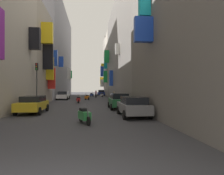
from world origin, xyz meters
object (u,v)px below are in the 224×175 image
(traffic_light_near_corner, at_px, (37,77))
(parked_car_green, at_px, (119,101))
(pedestrian_near_left, at_px, (114,98))
(scooter_orange, at_px, (87,97))
(parked_car_yellow, at_px, (33,104))
(parked_car_grey, at_px, (133,106))
(scooter_silver, at_px, (102,95))
(scooter_green, at_px, (84,115))
(pedestrian_crossing, at_px, (96,94))
(scooter_red, at_px, (78,100))
(parked_car_blue, at_px, (101,93))
(parked_car_white, at_px, (63,95))
(scooter_blue, at_px, (92,95))

(traffic_light_near_corner, bearing_deg, parked_car_green, -15.33)
(pedestrian_near_left, bearing_deg, scooter_orange, 109.65)
(parked_car_yellow, xyz_separation_m, scooter_orange, (4.03, 17.50, -0.27))
(parked_car_grey, distance_m, scooter_silver, 31.68)
(scooter_green, xyz_separation_m, scooter_silver, (3.06, 34.17, -0.00))
(scooter_silver, distance_m, traffic_light_near_corner, 25.72)
(traffic_light_near_corner, bearing_deg, pedestrian_crossing, 72.51)
(parked_car_green, distance_m, scooter_red, 9.30)
(scooter_orange, bearing_deg, scooter_red, -98.77)
(scooter_silver, xyz_separation_m, pedestrian_near_left, (0.19, -21.18, 0.34))
(scooter_green, distance_m, pedestrian_near_left, 13.39)
(parked_car_grey, bearing_deg, scooter_orange, 100.00)
(parked_car_blue, height_order, scooter_orange, parked_car_blue)
(parked_car_yellow, relative_size, parked_car_blue, 0.93)
(pedestrian_crossing, bearing_deg, pedestrian_near_left, -84.78)
(parked_car_white, bearing_deg, scooter_silver, 53.62)
(scooter_blue, height_order, scooter_orange, same)
(parked_car_white, xyz_separation_m, pedestrian_crossing, (5.94, 7.27, 0.00))
(parked_car_yellow, relative_size, scooter_red, 2.27)
(scooter_orange, relative_size, scooter_green, 1.00)
(parked_car_yellow, relative_size, scooter_blue, 2.22)
(parked_car_white, xyz_separation_m, scooter_silver, (7.43, 10.09, -0.29))
(scooter_green, bearing_deg, parked_car_green, 68.08)
(scooter_green, bearing_deg, parked_car_grey, 36.62)
(traffic_light_near_corner, bearing_deg, scooter_red, 56.63)
(parked_car_blue, relative_size, scooter_red, 2.45)
(scooter_silver, bearing_deg, scooter_orange, -105.94)
(scooter_blue, distance_m, scooter_green, 35.63)
(scooter_orange, bearing_deg, traffic_light_near_corner, -111.27)
(scooter_red, distance_m, scooter_silver, 18.79)
(parked_car_grey, bearing_deg, pedestrian_crossing, 93.52)
(scooter_green, distance_m, pedestrian_crossing, 31.39)
(scooter_blue, bearing_deg, parked_car_grey, -85.47)
(parked_car_green, bearing_deg, scooter_orange, 102.41)
(parked_car_yellow, height_order, pedestrian_near_left, pedestrian_near_left)
(scooter_red, bearing_deg, traffic_light_near_corner, -123.37)
(scooter_red, xyz_separation_m, scooter_silver, (4.33, 18.28, 0.00))
(parked_car_white, xyz_separation_m, pedestrian_near_left, (7.62, -11.09, 0.04))
(parked_car_yellow, distance_m, scooter_silver, 29.88)
(parked_car_grey, distance_m, scooter_blue, 33.24)
(scooter_green, height_order, scooter_silver, same)
(parked_car_blue, xyz_separation_m, pedestrian_near_left, (-0.02, -29.07, -0.01))
(parked_car_grey, xyz_separation_m, parked_car_green, (-0.26, 5.19, 0.04))
(pedestrian_crossing, bearing_deg, scooter_silver, 62.04)
(parked_car_blue, bearing_deg, pedestrian_near_left, -90.05)
(scooter_silver, bearing_deg, parked_car_white, -126.38)
(scooter_orange, bearing_deg, parked_car_yellow, -102.96)
(parked_car_white, relative_size, scooter_green, 2.44)
(pedestrian_near_left, xyz_separation_m, traffic_light_near_corner, (-8.43, -3.05, 2.31))
(scooter_green, xyz_separation_m, traffic_light_near_corner, (-5.18, 9.94, 2.65))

